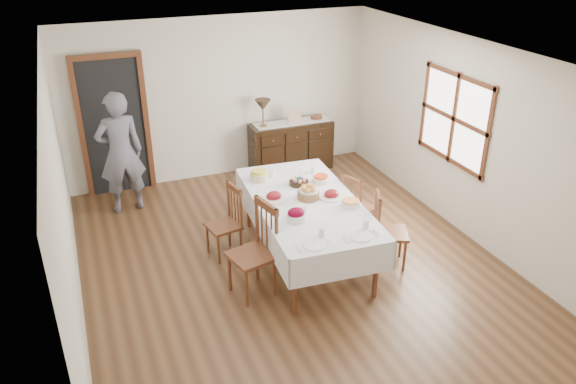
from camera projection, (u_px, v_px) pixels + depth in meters
name	position (u px, v px, depth m)	size (l,w,h in m)	color
ground	(291.00, 263.00, 7.09)	(6.00, 6.00, 0.00)	brown
room_shell	(267.00, 131.00, 6.66)	(5.02, 6.02, 2.65)	white
dining_table	(306.00, 208.00, 6.87)	(1.38, 2.47, 0.82)	white
chair_left_near	(256.00, 249.00, 6.31)	(0.56, 0.56, 1.12)	brown
chair_left_far	(227.00, 221.00, 7.08)	(0.46, 0.46, 0.94)	brown
chair_right_near	(387.00, 229.00, 6.86)	(0.54, 0.54, 0.98)	brown
chair_right_far	(356.00, 205.00, 7.51)	(0.48, 0.48, 0.90)	brown
sideboard	(291.00, 146.00, 9.53)	(1.39, 0.51, 0.84)	black
person	(120.00, 149.00, 7.97)	(0.60, 0.38, 1.92)	slate
bread_basket	(308.00, 193.00, 6.85)	(0.27, 0.27, 0.17)	brown
egg_basket	(299.00, 182.00, 7.23)	(0.26, 0.26, 0.10)	black
ham_platter_a	(274.00, 197.00, 6.87)	(0.33, 0.33, 0.11)	white
ham_platter_b	(332.00, 195.00, 6.91)	(0.33, 0.33, 0.11)	white
beet_bowl	(296.00, 215.00, 6.36)	(0.23, 0.23, 0.15)	white
carrot_bowl	(321.00, 179.00, 7.28)	(0.23, 0.23, 0.10)	white
pineapple_bowl	(259.00, 175.00, 7.34)	(0.24, 0.24, 0.14)	beige
casserole_dish	(351.00, 203.00, 6.69)	(0.23, 0.23, 0.08)	white
butter_dish	(300.00, 208.00, 6.57)	(0.15, 0.10, 0.07)	white
setting_left	(317.00, 240.00, 5.95)	(0.43, 0.31, 0.10)	white
setting_right	(362.00, 232.00, 6.11)	(0.43, 0.31, 0.10)	white
glass_far_a	(272.00, 173.00, 7.44)	(0.07, 0.07, 0.09)	white
glass_far_b	(313.00, 170.00, 7.55)	(0.06, 0.06, 0.09)	white
runner	(292.00, 122.00, 9.37)	(1.30, 0.35, 0.01)	silver
table_lamp	(263.00, 106.00, 9.02)	(0.26, 0.26, 0.46)	brown
picture_frame	(294.00, 116.00, 9.24)	(0.22, 0.08, 0.28)	tan
deco_bowl	(316.00, 117.00, 9.52)	(0.20, 0.20, 0.06)	brown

